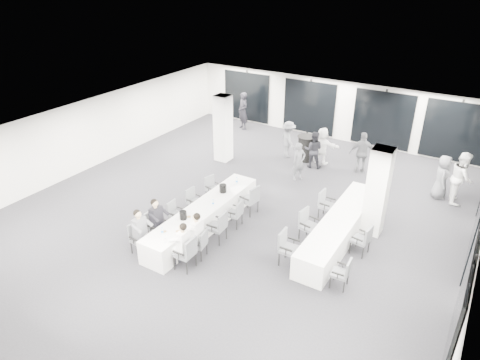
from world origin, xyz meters
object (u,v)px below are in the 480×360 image
(banquet_table_side, at_px, (340,228))
(standing_guest_a, at_px, (299,159))
(chair_main_right_fourth, at_px, (236,212))
(standing_guest_g, at_px, (243,109))
(chair_main_right_near, at_px, (187,252))
(chair_main_right_mid, at_px, (219,225))
(chair_main_left_second, at_px, (154,224))
(standing_guest_d, at_px, (363,150))
(chair_side_right_mid, at_px, (363,239))
(standing_guest_f, at_px, (322,143))
(chair_side_left_far, at_px, (325,203))
(chair_main_left_far, at_px, (212,187))
(standing_guest_c, at_px, (288,137))
(standing_guest_h, at_px, (462,174))
(cocktail_table, at_px, (306,148))
(chair_main_left_near, at_px, (138,236))
(ice_bucket_far, at_px, (223,188))
(chair_main_left_fourth, at_px, (193,200))
(chair_side_left_mid, at_px, (307,223))
(chair_side_right_far, at_px, (378,215))
(chair_main_left_mid, at_px, (175,213))
(chair_main_right_far, at_px, (251,198))
(chair_side_left_near, at_px, (287,246))
(standing_guest_e, at_px, (443,174))
(standing_guest_b, at_px, (314,147))
(chair_side_right_near, at_px, (343,272))
(chair_main_right_second, at_px, (200,243))
(ice_bucket_near, at_px, (183,215))

(banquet_table_side, bearing_deg, standing_guest_a, 132.25)
(chair_main_right_fourth, bearing_deg, standing_guest_g, 24.11)
(chair_main_right_near, distance_m, chair_main_right_mid, 1.53)
(chair_main_left_second, relative_size, standing_guest_d, 0.51)
(chair_side_right_mid, relative_size, standing_guest_f, 0.53)
(chair_side_left_far, distance_m, standing_guest_f, 4.41)
(chair_main_left_far, bearing_deg, standing_guest_c, -173.38)
(chair_main_left_second, relative_size, standing_guest_h, 0.47)
(cocktail_table, xyz_separation_m, standing_guest_c, (-0.79, -0.09, 0.36))
(chair_main_left_near, bearing_deg, standing_guest_a, 170.14)
(chair_main_left_near, bearing_deg, chair_side_right_mid, 126.76)
(chair_main_right_fourth, bearing_deg, ice_bucket_far, 52.19)
(standing_guest_c, xyz_separation_m, ice_bucket_far, (0.18, -5.32, -0.01))
(chair_main_left_fourth, xyz_separation_m, standing_guest_f, (2.10, 6.04, 0.38))
(chair_side_left_mid, bearing_deg, chair_side_right_far, 144.91)
(chair_main_left_mid, bearing_deg, cocktail_table, 167.01)
(chair_main_left_fourth, relative_size, standing_guest_h, 0.42)
(standing_guest_g, bearing_deg, chair_main_right_far, -26.67)
(banquet_table_side, bearing_deg, chair_main_right_fourth, -160.96)
(banquet_table_side, bearing_deg, standing_guest_c, 130.19)
(chair_side_left_near, height_order, standing_guest_c, standing_guest_c)
(chair_main_right_mid, height_order, standing_guest_e, standing_guest_e)
(chair_main_right_near, bearing_deg, chair_main_left_mid, 46.70)
(standing_guest_b, xyz_separation_m, standing_guest_e, (4.86, -0.01, 0.03))
(chair_side_right_near, bearing_deg, standing_guest_b, 25.89)
(chair_main_right_mid, bearing_deg, chair_main_right_fourth, -2.82)
(banquet_table_side, xyz_separation_m, ice_bucket_far, (-3.88, -0.51, 0.51))
(chair_main_right_near, relative_size, standing_guest_b, 0.57)
(standing_guest_e, bearing_deg, chair_main_right_mid, 130.51)
(chair_main_right_near, xyz_separation_m, standing_guest_e, (5.14, 7.93, 0.34))
(chair_main_left_fourth, bearing_deg, chair_main_right_second, 46.38)
(chair_main_right_near, height_order, standing_guest_h, standing_guest_h)
(banquet_table_side, distance_m, ice_bucket_near, 4.71)
(chair_side_right_far, distance_m, standing_guest_g, 10.15)
(chair_main_left_second, relative_size, chair_main_left_mid, 1.14)
(chair_main_right_mid, relative_size, chair_side_right_far, 1.15)
(chair_main_left_fourth, height_order, chair_main_right_mid, chair_main_right_mid)
(chair_main_left_second, relative_size, chair_side_right_far, 1.12)
(chair_side_left_near, relative_size, chair_side_left_far, 1.06)
(chair_main_left_fourth, height_order, chair_main_right_fourth, chair_main_right_fourth)
(standing_guest_c, distance_m, standing_guest_h, 6.80)
(standing_guest_c, bearing_deg, banquet_table_side, 170.54)
(chair_main_left_second, xyz_separation_m, chair_main_left_fourth, (0.01, 1.89, -0.06))
(chair_main_right_mid, xyz_separation_m, chair_side_right_far, (3.85, 3.16, -0.07))
(chair_main_right_fourth, distance_m, chair_side_left_near, 2.36)
(chair_side_right_near, relative_size, chair_side_right_mid, 0.92)
(chair_side_left_far, height_order, chair_side_right_near, chair_side_left_far)
(standing_guest_b, bearing_deg, chair_main_left_second, 58.69)
(chair_main_left_second, xyz_separation_m, chair_main_right_near, (1.67, -0.58, 0.01))
(standing_guest_g, bearing_deg, standing_guest_d, 14.15)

